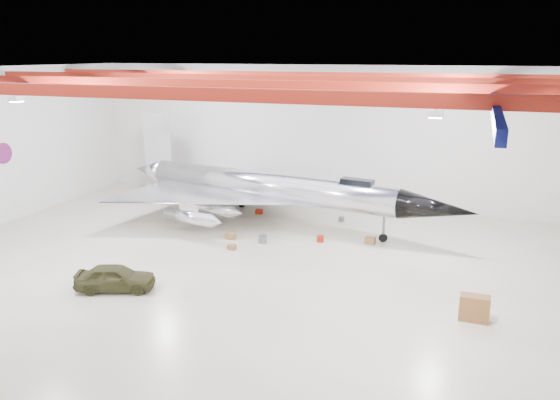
% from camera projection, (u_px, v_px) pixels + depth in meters
% --- Properties ---
extents(floor, '(40.00, 40.00, 0.00)m').
position_uv_depth(floor, '(253.00, 265.00, 31.53)').
color(floor, '#B7AE91').
rests_on(floor, ground).
extents(wall_back, '(40.00, 0.00, 40.00)m').
position_uv_depth(wall_back, '(324.00, 135.00, 43.71)').
color(wall_back, silver).
rests_on(wall_back, floor).
extents(ceiling, '(40.00, 40.00, 0.00)m').
position_uv_depth(ceiling, '(250.00, 70.00, 28.66)').
color(ceiling, '#0A0F38').
rests_on(ceiling, wall_back).
extents(ceiling_structure, '(39.50, 29.50, 1.08)m').
position_uv_depth(ceiling_structure, '(251.00, 83.00, 28.84)').
color(ceiling_structure, maroon).
rests_on(ceiling_structure, ceiling).
extents(wall_roundel, '(0.10, 1.50, 1.50)m').
position_uv_depth(wall_roundel, '(3.00, 153.00, 38.60)').
color(wall_roundel, '#B21414').
rests_on(wall_roundel, wall_left).
extents(jet_aircraft, '(27.02, 17.83, 7.40)m').
position_uv_depth(jet_aircraft, '(267.00, 190.00, 38.99)').
color(jet_aircraft, silver).
rests_on(jet_aircraft, floor).
extents(jeep, '(4.35, 2.96, 1.38)m').
position_uv_depth(jeep, '(115.00, 277.00, 28.09)').
color(jeep, '#36351B').
rests_on(jeep, floor).
extents(desk, '(1.34, 0.69, 1.22)m').
position_uv_depth(desk, '(474.00, 308.00, 24.88)').
color(desk, brown).
rests_on(desk, floor).
extents(crate_ply, '(0.53, 0.45, 0.34)m').
position_uv_depth(crate_ply, '(232.00, 247.00, 34.05)').
color(crate_ply, olive).
rests_on(crate_ply, floor).
extents(toolbox_red, '(0.54, 0.45, 0.36)m').
position_uv_depth(toolbox_red, '(259.00, 211.00, 41.63)').
color(toolbox_red, maroon).
rests_on(toolbox_red, floor).
extents(engine_drum, '(0.59, 0.59, 0.48)m').
position_uv_depth(engine_drum, '(263.00, 239.00, 35.23)').
color(engine_drum, '#59595B').
rests_on(engine_drum, floor).
extents(parts_bin, '(0.68, 0.57, 0.43)m').
position_uv_depth(parts_bin, '(370.00, 240.00, 35.05)').
color(parts_bin, olive).
rests_on(parts_bin, floor).
extents(crate_small, '(0.47, 0.42, 0.27)m').
position_uv_depth(crate_small, '(191.00, 212.00, 41.51)').
color(crate_small, '#59595B').
rests_on(crate_small, floor).
extents(tool_chest, '(0.51, 0.51, 0.42)m').
position_uv_depth(tool_chest, '(320.00, 239.00, 35.41)').
color(tool_chest, maroon).
rests_on(tool_chest, floor).
extents(oil_barrel, '(0.64, 0.51, 0.44)m').
position_uv_depth(oil_barrel, '(231.00, 235.00, 36.02)').
color(oil_barrel, olive).
rests_on(oil_barrel, floor).
extents(spares_box, '(0.46, 0.46, 0.35)m').
position_uv_depth(spares_box, '(342.00, 219.00, 39.76)').
color(spares_box, '#59595B').
rests_on(spares_box, floor).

